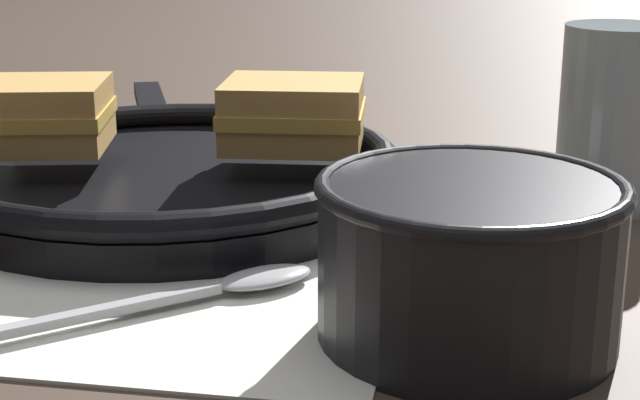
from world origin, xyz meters
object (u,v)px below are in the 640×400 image
at_px(soup_bowl, 469,250).
at_px(sandwich_near_left, 37,114).
at_px(sandwich_near_right, 294,114).
at_px(drinking_glass, 614,117).
at_px(spoon, 225,286).
at_px(skillet, 168,174).

bearing_deg(soup_bowl, sandwich_near_left, 145.44).
distance_m(soup_bowl, sandwich_near_right, 0.24).
height_order(sandwich_near_right, drinking_glass, drinking_glass).
height_order(soup_bowl, sandwich_near_left, sandwich_near_left).
distance_m(spoon, skillet, 0.19).
relative_size(spoon, sandwich_near_left, 1.40).
relative_size(sandwich_near_right, drinking_glass, 0.77).
bearing_deg(sandwich_near_left, skillet, 7.74).
height_order(soup_bowl, skillet, soup_bowl).
distance_m(spoon, drinking_glass, 0.31).
bearing_deg(sandwich_near_right, spoon, -94.98).
height_order(spoon, sandwich_near_left, sandwich_near_left).
distance_m(soup_bowl, skillet, 0.29).
bearing_deg(drinking_glass, sandwich_near_right, -175.41).
distance_m(spoon, sandwich_near_right, 0.19).
relative_size(spoon, sandwich_near_right, 1.55).
xyz_separation_m(soup_bowl, spoon, (-0.13, 0.04, -0.04)).
relative_size(soup_bowl, sandwich_near_left, 1.38).
xyz_separation_m(spoon, drinking_glass, (0.24, 0.20, 0.06)).
bearing_deg(sandwich_near_right, sandwich_near_left, -173.64).
height_order(skillet, sandwich_near_right, sandwich_near_right).
height_order(soup_bowl, drinking_glass, drinking_glass).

